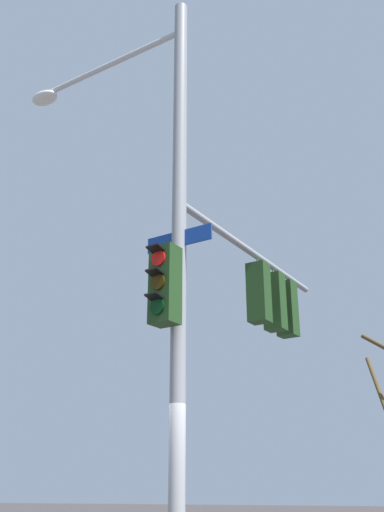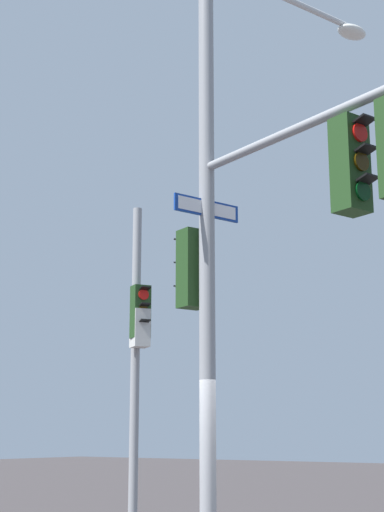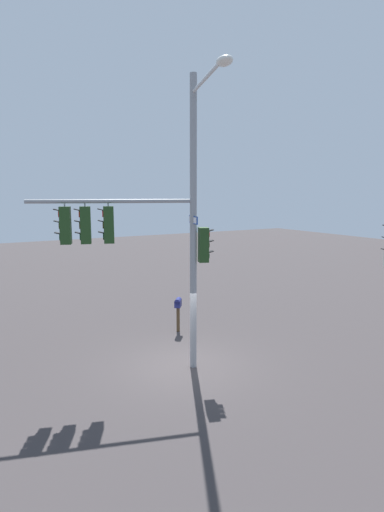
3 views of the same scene
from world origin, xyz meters
The scene contains 3 objects.
ground_plane centered at (0.00, 0.00, 0.00)m, with size 80.00×80.00×0.00m, color #393435.
main_signal_pole_assembly centered at (-0.01, 0.99, 4.91)m, with size 4.94×5.37×9.19m.
mailbox centered at (3.09, -1.46, 1.11)m, with size 0.49×0.46×1.41m.
Camera 3 is at (-11.26, 6.19, 5.64)m, focal length 28.70 mm.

